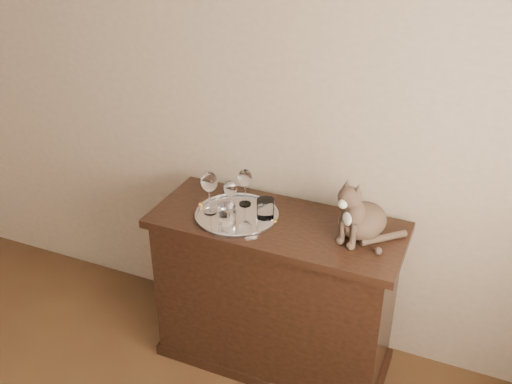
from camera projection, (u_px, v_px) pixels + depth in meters
wall_back at (191, 84)px, 2.89m from camera, size 4.00×0.10×2.70m
sideboard at (275, 293)px, 2.87m from camera, size 1.20×0.50×0.85m
tray at (237, 215)px, 2.71m from camera, size 0.40×0.40×0.01m
wine_glass_b at (245, 187)px, 2.75m from camera, size 0.07×0.07×0.19m
wine_glass_c at (210, 192)px, 2.68m from camera, size 0.08×0.08×0.21m
wine_glass_d at (231, 197)px, 2.69m from camera, size 0.06×0.06×0.17m
tumbler_b at (227, 214)px, 2.62m from camera, size 0.08×0.08×0.09m
tumbler_c at (265, 208)px, 2.67m from camera, size 0.08×0.08×0.09m
cat at (364, 205)px, 2.49m from camera, size 0.39×0.38×0.31m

